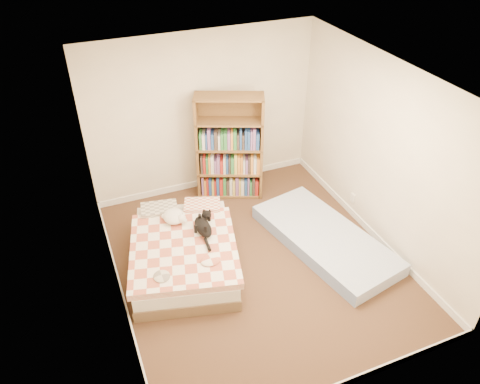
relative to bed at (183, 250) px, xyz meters
name	(u,v)px	position (x,y,z in m)	size (l,w,h in m)	color
room	(257,187)	(0.88, -0.33, 0.98)	(3.51, 4.01, 2.51)	#472A1E
bed	(183,250)	(0.00, 0.00, 0.00)	(1.65, 2.03, 0.48)	brown
bookshelf	(229,160)	(1.14, 1.30, 0.38)	(1.12, 0.70, 1.66)	brown
floor_mattress	(325,239)	(1.90, -0.38, -0.12)	(0.95, 2.11, 0.19)	#7B94CD
black_cat	(202,225)	(0.29, 0.06, 0.28)	(0.37, 0.72, 0.16)	black
white_dog	(175,217)	(0.01, 0.37, 0.29)	(0.32, 0.35, 0.15)	white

